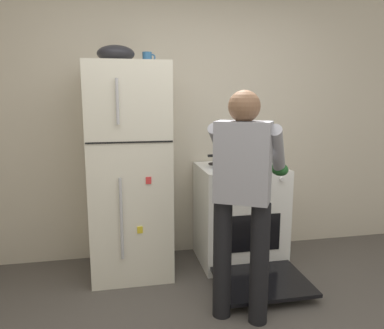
% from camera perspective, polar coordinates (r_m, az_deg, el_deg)
% --- Properties ---
extents(kitchen_wall_back, '(6.00, 0.10, 2.70)m').
position_cam_1_polar(kitchen_wall_back, '(3.70, -1.55, 7.08)').
color(kitchen_wall_back, beige).
rests_on(kitchen_wall_back, ground).
extents(refrigerator, '(0.68, 0.72, 1.83)m').
position_cam_1_polar(refrigerator, '(3.32, -9.50, -0.98)').
color(refrigerator, silver).
rests_on(refrigerator, ground).
extents(stove_range, '(0.76, 1.23, 0.93)m').
position_cam_1_polar(stove_range, '(3.60, 7.26, -7.68)').
color(stove_range, white).
rests_on(stove_range, ground).
extents(person_cook, '(0.68, 0.75, 1.60)m').
position_cam_1_polar(person_cook, '(2.57, 7.82, -3.20)').
color(person_cook, black).
rests_on(person_cook, ground).
extents(red_pot, '(0.32, 0.22, 0.13)m').
position_cam_1_polar(red_pot, '(3.39, 5.08, 0.66)').
color(red_pot, '#19479E').
rests_on(red_pot, stove_range).
extents(coffee_mug, '(0.11, 0.08, 0.10)m').
position_cam_1_polar(coffee_mug, '(3.33, -6.78, 15.78)').
color(coffee_mug, '#2D6093').
rests_on(coffee_mug, refrigerator).
extents(mixing_bowl, '(0.31, 0.31, 0.14)m').
position_cam_1_polar(mixing_bowl, '(3.27, -11.48, 16.13)').
color(mixing_bowl, black).
rests_on(mixing_bowl, refrigerator).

